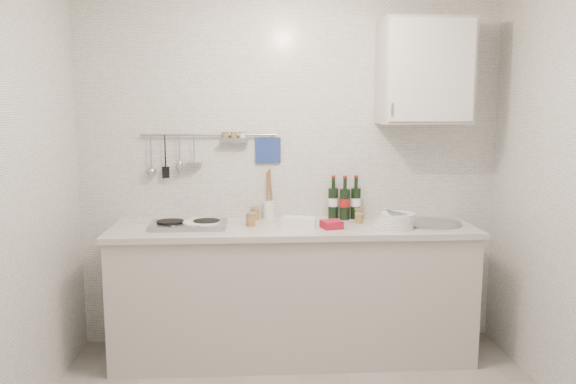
{
  "coord_description": "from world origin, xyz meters",
  "views": [
    {
      "loc": [
        -0.25,
        -2.6,
        1.7
      ],
      "look_at": [
        -0.05,
        0.9,
        1.18
      ],
      "focal_mm": 35.0,
      "sensor_mm": 36.0,
      "label": 1
    }
  ],
  "objects_px": {
    "wall_cabinet": "(424,72)",
    "wine_bottles": "(345,198)",
    "plate_stack_sink": "(395,221)",
    "plate_stack_hob": "(200,224)",
    "utensil_crock": "(269,207)"
  },
  "relations": [
    {
      "from": "wall_cabinet",
      "to": "wine_bottles",
      "type": "relative_size",
      "value": 2.26
    },
    {
      "from": "plate_stack_sink",
      "to": "plate_stack_hob",
      "type": "bearing_deg",
      "value": 175.91
    },
    {
      "from": "plate_stack_hob",
      "to": "utensil_crock",
      "type": "height_order",
      "value": "utensil_crock"
    },
    {
      "from": "wall_cabinet",
      "to": "utensil_crock",
      "type": "distance_m",
      "value": 1.42
    },
    {
      "from": "plate_stack_hob",
      "to": "wall_cabinet",
      "type": "bearing_deg",
      "value": 4.86
    },
    {
      "from": "plate_stack_hob",
      "to": "plate_stack_sink",
      "type": "xyz_separation_m",
      "value": [
        1.29,
        -0.09,
        0.03
      ]
    },
    {
      "from": "wine_bottles",
      "to": "utensil_crock",
      "type": "xyz_separation_m",
      "value": [
        -0.54,
        0.03,
        -0.07
      ]
    },
    {
      "from": "plate_stack_hob",
      "to": "wine_bottles",
      "type": "xyz_separation_m",
      "value": [
        1.0,
        0.23,
        0.13
      ]
    },
    {
      "from": "plate_stack_sink",
      "to": "utensil_crock",
      "type": "xyz_separation_m",
      "value": [
        -0.83,
        0.35,
        0.04
      ]
    },
    {
      "from": "wine_bottles",
      "to": "plate_stack_hob",
      "type": "bearing_deg",
      "value": -167.22
    },
    {
      "from": "plate_stack_sink",
      "to": "utensil_crock",
      "type": "bearing_deg",
      "value": 156.97
    },
    {
      "from": "plate_stack_hob",
      "to": "wine_bottles",
      "type": "relative_size",
      "value": 0.88
    },
    {
      "from": "wall_cabinet",
      "to": "plate_stack_sink",
      "type": "distance_m",
      "value": 1.03
    },
    {
      "from": "plate_stack_hob",
      "to": "utensil_crock",
      "type": "distance_m",
      "value": 0.54
    },
    {
      "from": "plate_stack_sink",
      "to": "utensil_crock",
      "type": "height_order",
      "value": "utensil_crock"
    }
  ]
}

